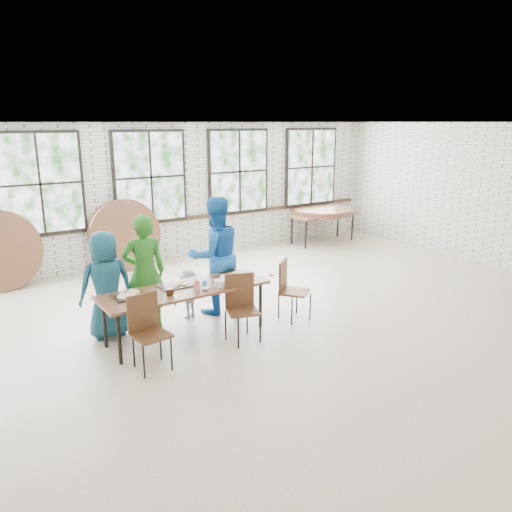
{
  "coord_description": "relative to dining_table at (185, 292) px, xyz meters",
  "views": [
    {
      "loc": [
        -4.02,
        -5.63,
        3.0
      ],
      "look_at": [
        0.0,
        0.4,
        1.05
      ],
      "focal_mm": 35.0,
      "sensor_mm": 36.0,
      "label": 1
    }
  ],
  "objects": [
    {
      "name": "adult_teal",
      "position": [
        -0.91,
        0.65,
        0.09
      ],
      "size": [
        0.77,
        0.51,
        1.55
      ],
      "primitive_type": "imported",
      "rotation": [
        0.0,
        0.0,
        3.13
      ],
      "color": "#1B5B67",
      "rests_on": "ground"
    },
    {
      "name": "dining_table",
      "position": [
        0.0,
        0.0,
        0.0
      ],
      "size": [
        2.41,
        0.82,
        0.74
      ],
      "rotation": [
        0.0,
        0.0,
        0.01
      ],
      "color": "brown",
      "rests_on": "ground"
    },
    {
      "name": "adult_blue",
      "position": [
        0.85,
        0.65,
        0.25
      ],
      "size": [
        0.97,
        0.79,
        1.88
      ],
      "primitive_type": "imported",
      "rotation": [
        0.0,
        0.0,
        3.06
      ],
      "color": "#195DB1",
      "rests_on": "ground"
    },
    {
      "name": "round_tops_leaning",
      "position": [
        -0.75,
        3.76,
        0.05
      ],
      "size": [
        3.96,
        0.42,
        1.49
      ],
      "color": "brown",
      "rests_on": "ground"
    },
    {
      "name": "adult_green",
      "position": [
        -0.34,
        0.65,
        0.18
      ],
      "size": [
        0.7,
        0.53,
        1.73
      ],
      "primitive_type": "imported",
      "rotation": [
        0.0,
        0.0,
        2.94
      ],
      "color": "#23691C",
      "rests_on": "ground"
    },
    {
      "name": "chair_near_left",
      "position": [
        -0.79,
        -0.55,
        -0.13
      ],
      "size": [
        0.47,
        0.45,
        0.95
      ],
      "rotation": [
        0.0,
        0.0,
        0.13
      ],
      "color": "#4F2F1A",
      "rests_on": "ground"
    },
    {
      "name": "toddler",
      "position": [
        0.36,
        0.65,
        -0.3
      ],
      "size": [
        0.54,
        0.36,
        0.78
      ],
      "primitive_type": "imported",
      "rotation": [
        0.0,
        0.0,
        3.29
      ],
      "color": "#15143E",
      "rests_on": "ground"
    },
    {
      "name": "chair_spare",
      "position": [
        1.64,
        -0.25,
        -0.13
      ],
      "size": [
        0.58,
        0.58,
        0.95
      ],
      "rotation": [
        0.0,
        0.0,
        0.69
      ],
      "color": "#4F2F1A",
      "rests_on": "ground"
    },
    {
      "name": "tabletop_clutter",
      "position": [
        0.11,
        -0.03,
        0.08
      ],
      "size": [
        2.01,
        0.63,
        0.11
      ],
      "color": "black",
      "rests_on": "dining_table"
    },
    {
      "name": "round_tops_stacked",
      "position": [
        5.51,
        3.39,
        0.12
      ],
      "size": [
        1.5,
        1.5,
        0.13
      ],
      "color": "brown",
      "rests_on": "storage_table"
    },
    {
      "name": "chair_near_right",
      "position": [
        0.62,
        -0.49,
        -0.13
      ],
      "size": [
        0.53,
        0.52,
        0.95
      ],
      "rotation": [
        0.0,
        0.0,
        -0.32
      ],
      "color": "#4F2F1A",
      "rests_on": "ground"
    },
    {
      "name": "room",
      "position": [
        1.16,
        3.97,
        1.14
      ],
      "size": [
        12.0,
        12.0,
        12.0
      ],
      "color": "beige",
      "rests_on": "ground"
    },
    {
      "name": "storage_table",
      "position": [
        5.51,
        3.39,
        -0.0
      ],
      "size": [
        1.83,
        0.83,
        0.74
      ],
      "rotation": [
        0.0,
        0.0,
        0.05
      ],
      "color": "brown",
      "rests_on": "ground"
    }
  ]
}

